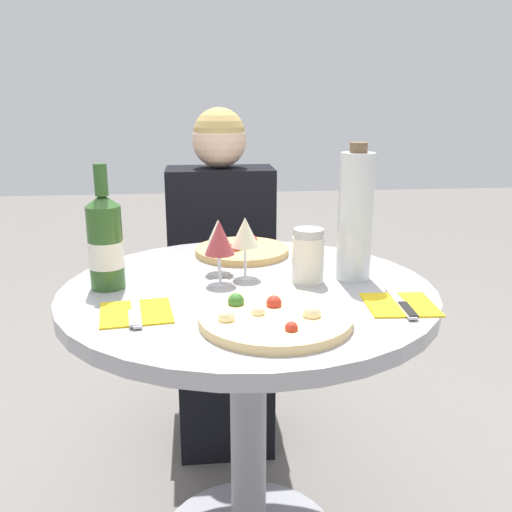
# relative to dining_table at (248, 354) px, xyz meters

# --- Properties ---
(dining_table) EXTENTS (0.91, 0.91, 0.77)m
(dining_table) POSITION_rel_dining_table_xyz_m (0.00, 0.00, 0.00)
(dining_table) COLOR gray
(dining_table) RESTS_ON ground_plane
(chair_behind_diner) EXTENTS (0.40, 0.40, 0.89)m
(chair_behind_diner) POSITION_rel_dining_table_xyz_m (-0.03, 0.77, -0.16)
(chair_behind_diner) COLOR slate
(chair_behind_diner) RESTS_ON ground_plane
(seated_diner) EXTENTS (0.38, 0.42, 1.18)m
(seated_diner) POSITION_rel_dining_table_xyz_m (-0.03, 0.63, -0.06)
(seated_diner) COLOR black
(seated_diner) RESTS_ON ground_plane
(pizza_large) EXTENTS (0.32, 0.32, 0.05)m
(pizza_large) POSITION_rel_dining_table_xyz_m (0.03, -0.24, 0.19)
(pizza_large) COLOR #E5C17F
(pizza_large) RESTS_ON dining_table
(pizza_small_far) EXTENTS (0.27, 0.27, 0.05)m
(pizza_small_far) POSITION_rel_dining_table_xyz_m (0.01, 0.30, 0.19)
(pizza_small_far) COLOR tan
(pizza_small_far) RESTS_ON dining_table
(wine_bottle) EXTENTS (0.08, 0.08, 0.30)m
(wine_bottle) POSITION_rel_dining_table_xyz_m (-0.34, 0.03, 0.29)
(wine_bottle) COLOR #2D5623
(wine_bottle) RESTS_ON dining_table
(tall_carafe) EXTENTS (0.09, 0.09, 0.34)m
(tall_carafe) POSITION_rel_dining_table_xyz_m (0.27, 0.04, 0.34)
(tall_carafe) COLOR silver
(tall_carafe) RESTS_ON dining_table
(sugar_shaker) EXTENTS (0.08, 0.08, 0.14)m
(sugar_shaker) POSITION_rel_dining_table_xyz_m (0.15, 0.02, 0.25)
(sugar_shaker) COLOR silver
(sugar_shaker) RESTS_ON dining_table
(wine_glass_center) EXTENTS (0.07, 0.07, 0.16)m
(wine_glass_center) POSITION_rel_dining_table_xyz_m (-0.00, 0.07, 0.30)
(wine_glass_center) COLOR silver
(wine_glass_center) RESTS_ON dining_table
(wine_glass_back_left) EXTENTS (0.07, 0.07, 0.14)m
(wine_glass_back_left) POSITION_rel_dining_table_xyz_m (-0.07, 0.11, 0.28)
(wine_glass_back_left) COLOR silver
(wine_glass_back_left) RESTS_ON dining_table
(wine_glass_front_left) EXTENTS (0.07, 0.07, 0.16)m
(wine_glass_front_left) POSITION_rel_dining_table_xyz_m (-0.07, 0.03, 0.29)
(wine_glass_front_left) COLOR silver
(wine_glass_front_left) RESTS_ON dining_table
(place_setting_left) EXTENTS (0.17, 0.19, 0.01)m
(place_setting_left) POSITION_rel_dining_table_xyz_m (-0.25, -0.16, 0.18)
(place_setting_left) COLOR gold
(place_setting_left) RESTS_ON dining_table
(place_setting_right) EXTENTS (0.16, 0.19, 0.01)m
(place_setting_right) POSITION_rel_dining_table_xyz_m (0.32, -0.17, 0.18)
(place_setting_right) COLOR gold
(place_setting_right) RESTS_ON dining_table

